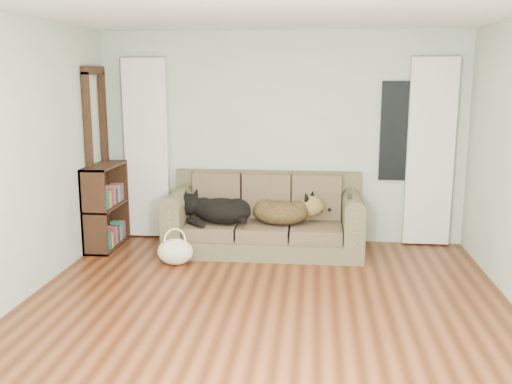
# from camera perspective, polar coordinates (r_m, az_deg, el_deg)

# --- Properties ---
(floor) EXTENTS (5.00, 5.00, 0.00)m
(floor) POSITION_cam_1_polar(r_m,az_deg,el_deg) (5.02, 0.62, -12.60)
(floor) COLOR #421D0C
(floor) RESTS_ON ground
(ceiling) EXTENTS (5.00, 5.00, 0.00)m
(ceiling) POSITION_cam_1_polar(r_m,az_deg,el_deg) (4.62, 0.69, 18.36)
(ceiling) COLOR white
(ceiling) RESTS_ON ground
(wall_back) EXTENTS (4.50, 0.04, 2.60)m
(wall_back) POSITION_cam_1_polar(r_m,az_deg,el_deg) (7.11, 2.54, 5.42)
(wall_back) COLOR #ADBEA5
(wall_back) RESTS_ON ground
(wall_left) EXTENTS (0.04, 5.00, 2.60)m
(wall_left) POSITION_cam_1_polar(r_m,az_deg,el_deg) (5.34, -24.17, 2.43)
(wall_left) COLOR #ADBEA5
(wall_left) RESTS_ON ground
(curtain_left) EXTENTS (0.55, 0.08, 2.25)m
(curtain_left) POSITION_cam_1_polar(r_m,az_deg,el_deg) (7.35, -10.88, 4.25)
(curtain_left) COLOR silver
(curtain_left) RESTS_ON ground
(curtain_right) EXTENTS (0.55, 0.08, 2.25)m
(curtain_right) POSITION_cam_1_polar(r_m,az_deg,el_deg) (7.17, 17.03, 3.77)
(curtain_right) COLOR silver
(curtain_right) RESTS_ON ground
(window_pane) EXTENTS (0.50, 0.03, 1.20)m
(window_pane) POSITION_cam_1_polar(r_m,az_deg,el_deg) (7.14, 14.30, 5.90)
(window_pane) COLOR black
(window_pane) RESTS_ON wall_back
(door_casing) EXTENTS (0.07, 0.60, 2.10)m
(door_casing) POSITION_cam_1_polar(r_m,az_deg,el_deg) (7.18, -15.53, 3.06)
(door_casing) COLOR black
(door_casing) RESTS_ON ground
(sofa) EXTENTS (2.29, 0.99, 0.94)m
(sofa) POSITION_cam_1_polar(r_m,az_deg,el_deg) (6.75, 0.86, -2.22)
(sofa) COLOR #443C28
(sofa) RESTS_ON floor
(dog_black_lab) EXTENTS (0.84, 0.71, 0.30)m
(dog_black_lab) POSITION_cam_1_polar(r_m,az_deg,el_deg) (6.74, -3.76, -2.00)
(dog_black_lab) COLOR black
(dog_black_lab) RESTS_ON sofa
(dog_shepherd) EXTENTS (0.77, 0.60, 0.31)m
(dog_shepherd) POSITION_cam_1_polar(r_m,az_deg,el_deg) (6.69, 2.82, -2.00)
(dog_shepherd) COLOR black
(dog_shepherd) RESTS_ON sofa
(tv_remote) EXTENTS (0.05, 0.18, 0.02)m
(tv_remote) POSITION_cam_1_polar(r_m,az_deg,el_deg) (6.49, 9.34, -0.40)
(tv_remote) COLOR black
(tv_remote) RESTS_ON sofa
(tote_bag) EXTENTS (0.49, 0.44, 0.29)m
(tote_bag) POSITION_cam_1_polar(r_m,az_deg,el_deg) (6.40, -8.09, -5.80)
(tote_bag) COLOR beige
(tote_bag) RESTS_ON floor
(bookshelf) EXTENTS (0.33, 0.82, 1.01)m
(bookshelf) POSITION_cam_1_polar(r_m,az_deg,el_deg) (7.15, -14.78, -1.43)
(bookshelf) COLOR black
(bookshelf) RESTS_ON floor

